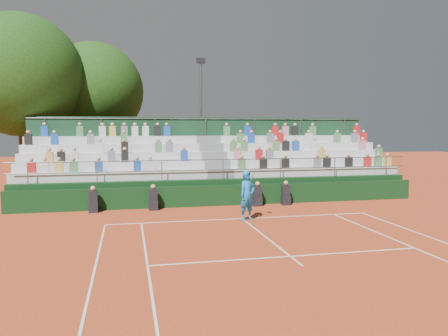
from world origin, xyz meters
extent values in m
plane|color=#BC441F|center=(0.00, 0.00, 0.00)|extent=(90.00, 90.00, 0.00)
cube|color=white|center=(0.00, 0.00, 0.01)|extent=(11.00, 0.06, 0.01)
cube|color=white|center=(0.00, -3.20, 0.01)|extent=(0.06, 6.40, 0.01)
cube|color=white|center=(0.00, -5.49, 0.01)|extent=(8.22, 0.06, 0.01)
cube|color=black|center=(0.00, 3.20, 0.50)|extent=(20.00, 0.15, 1.00)
cube|color=black|center=(-6.12, 2.75, 0.22)|extent=(0.40, 0.40, 0.44)
cube|color=black|center=(-6.12, 2.75, 0.70)|extent=(0.38, 0.25, 0.55)
sphere|color=tan|center=(-6.12, 2.75, 1.08)|extent=(0.22, 0.22, 0.22)
cube|color=black|center=(-3.48, 2.75, 0.22)|extent=(0.40, 0.40, 0.44)
cube|color=black|center=(-3.48, 2.75, 0.70)|extent=(0.38, 0.25, 0.55)
sphere|color=tan|center=(-3.48, 2.75, 1.08)|extent=(0.22, 0.22, 0.22)
cube|color=black|center=(1.49, 2.75, 0.22)|extent=(0.40, 0.40, 0.44)
cube|color=black|center=(1.49, 2.75, 0.70)|extent=(0.38, 0.25, 0.55)
sphere|color=tan|center=(1.49, 2.75, 1.08)|extent=(0.22, 0.22, 0.22)
cube|color=black|center=(2.93, 2.75, 0.22)|extent=(0.40, 0.40, 0.44)
cube|color=black|center=(2.93, 2.75, 0.70)|extent=(0.38, 0.25, 0.55)
sphere|color=tan|center=(2.93, 2.75, 1.08)|extent=(0.22, 0.22, 0.22)
cube|color=black|center=(0.00, 6.30, 0.60)|extent=(20.00, 5.20, 1.20)
cube|color=silver|center=(-5.35, 4.62, 1.41)|extent=(9.30, 0.85, 0.42)
cube|color=silver|center=(5.35, 4.62, 1.41)|extent=(9.30, 0.85, 0.42)
cube|color=slate|center=(0.00, 4.62, 1.41)|extent=(1.40, 0.85, 0.42)
cube|color=silver|center=(-5.35, 5.47, 1.83)|extent=(9.30, 0.85, 0.42)
cube|color=silver|center=(5.35, 5.47, 1.83)|extent=(9.30, 0.85, 0.42)
cube|color=slate|center=(0.00, 5.47, 1.83)|extent=(1.40, 0.85, 0.42)
cube|color=silver|center=(-5.35, 6.33, 2.25)|extent=(9.30, 0.85, 0.42)
cube|color=silver|center=(5.35, 6.33, 2.25)|extent=(9.30, 0.85, 0.42)
cube|color=slate|center=(0.00, 6.33, 2.25)|extent=(1.40, 0.85, 0.42)
cube|color=silver|center=(-5.35, 7.17, 2.67)|extent=(9.30, 0.85, 0.42)
cube|color=silver|center=(5.35, 7.17, 2.67)|extent=(9.30, 0.85, 0.42)
cube|color=slate|center=(0.00, 7.17, 2.67)|extent=(1.40, 0.85, 0.42)
cube|color=silver|center=(-5.35, 8.03, 3.09)|extent=(9.30, 0.85, 0.42)
cube|color=silver|center=(5.35, 8.03, 3.09)|extent=(9.30, 0.85, 0.42)
cube|color=slate|center=(0.00, 8.03, 3.09)|extent=(1.40, 0.85, 0.42)
cube|color=#173B23|center=(0.00, 8.55, 2.20)|extent=(20.00, 0.12, 4.40)
cylinder|color=gray|center=(0.00, 3.75, 2.20)|extent=(20.00, 0.05, 0.05)
cylinder|color=gray|center=(0.00, 8.45, 4.30)|extent=(20.00, 0.05, 0.05)
cube|color=red|center=(-8.97, 4.47, 1.90)|extent=(0.36, 0.24, 0.56)
cube|color=silver|center=(-8.38, 4.47, 1.90)|extent=(0.36, 0.24, 0.56)
cube|color=gold|center=(-7.76, 4.47, 1.90)|extent=(0.36, 0.24, 0.56)
cube|color=#4C8C4C|center=(-7.11, 4.47, 1.90)|extent=(0.36, 0.24, 0.56)
cube|color=#1E4CB2|center=(-5.95, 4.47, 1.90)|extent=(0.36, 0.24, 0.56)
cube|color=#1E4CB2|center=(-4.14, 4.47, 1.90)|extent=(0.36, 0.24, 0.56)
cube|color=silver|center=(-3.51, 4.47, 1.90)|extent=(0.36, 0.24, 0.56)
cube|color=gold|center=(-8.32, 5.32, 2.32)|extent=(0.36, 0.24, 0.56)
cube|color=black|center=(-7.77, 5.32, 2.32)|extent=(0.36, 0.24, 0.56)
cube|color=silver|center=(-7.15, 5.32, 2.32)|extent=(0.36, 0.24, 0.56)
cube|color=slate|center=(-5.38, 5.32, 2.32)|extent=(0.36, 0.24, 0.56)
cube|color=black|center=(-4.73, 5.32, 2.32)|extent=(0.36, 0.24, 0.56)
cube|color=#1E4CB2|center=(-1.72, 5.32, 2.32)|extent=(0.36, 0.24, 0.56)
cube|color=silver|center=(-5.98, 6.17, 2.74)|extent=(0.36, 0.24, 0.56)
cube|color=black|center=(-4.73, 6.17, 2.74)|extent=(0.36, 0.24, 0.56)
cube|color=#4C8C4C|center=(-2.99, 6.17, 2.74)|extent=(0.36, 0.24, 0.56)
cube|color=slate|center=(-2.40, 6.17, 2.74)|extent=(0.36, 0.24, 0.56)
cube|color=black|center=(-9.59, 7.02, 3.16)|extent=(0.36, 0.24, 0.56)
cube|color=#1E4CB2|center=(-8.31, 7.02, 3.16)|extent=(0.36, 0.24, 0.56)
cube|color=slate|center=(-6.50, 7.02, 3.16)|extent=(0.36, 0.24, 0.56)
cube|color=#4C8C4C|center=(-4.76, 7.02, 3.16)|extent=(0.36, 0.24, 0.56)
cube|color=#1E4CB2|center=(-8.94, 7.88, 3.58)|extent=(0.36, 0.24, 0.56)
cube|color=#4C8C4C|center=(-7.12, 7.88, 3.58)|extent=(0.36, 0.24, 0.56)
cube|color=silver|center=(-5.93, 7.88, 3.58)|extent=(0.36, 0.24, 0.56)
cube|color=gold|center=(-5.39, 7.88, 3.58)|extent=(0.36, 0.24, 0.56)
cube|color=slate|center=(-4.74, 7.88, 3.58)|extent=(0.36, 0.24, 0.56)
cube|color=silver|center=(-4.17, 7.88, 3.58)|extent=(0.36, 0.24, 0.56)
cube|color=silver|center=(-3.58, 7.88, 3.58)|extent=(0.36, 0.24, 0.56)
cube|color=black|center=(-2.90, 7.88, 3.58)|extent=(0.36, 0.24, 0.56)
cube|color=#1E4CB2|center=(-2.38, 7.88, 3.58)|extent=(0.36, 0.24, 0.56)
cube|color=#4C8C4C|center=(1.15, 4.47, 1.90)|extent=(0.36, 0.24, 0.56)
cube|color=black|center=(2.32, 4.47, 1.90)|extent=(0.36, 0.24, 0.56)
cube|color=black|center=(3.53, 4.47, 1.90)|extent=(0.36, 0.24, 0.56)
cube|color=slate|center=(5.35, 4.47, 1.90)|extent=(0.36, 0.24, 0.56)
cube|color=black|center=(5.90, 4.47, 1.90)|extent=(0.36, 0.24, 0.56)
cube|color=black|center=(7.19, 4.47, 1.90)|extent=(0.36, 0.24, 0.56)
cube|color=red|center=(8.32, 4.47, 1.90)|extent=(0.36, 0.24, 0.56)
cube|color=#4C8C4C|center=(8.97, 4.47, 1.90)|extent=(0.36, 0.24, 0.56)
cube|color=gold|center=(9.54, 4.47, 1.90)|extent=(0.36, 0.24, 0.56)
cube|color=pink|center=(1.18, 5.32, 2.32)|extent=(0.36, 0.24, 0.56)
cube|color=red|center=(2.34, 5.32, 2.32)|extent=(0.36, 0.24, 0.56)
cube|color=slate|center=(2.94, 5.32, 2.32)|extent=(0.36, 0.24, 0.56)
cube|color=gold|center=(5.98, 5.32, 2.32)|extent=(0.36, 0.24, 0.56)
cube|color=#4C8C4C|center=(9.52, 5.32, 2.32)|extent=(0.36, 0.24, 0.56)
cube|color=#4C8C4C|center=(1.13, 6.17, 2.74)|extent=(0.36, 0.24, 0.56)
cube|color=#4C8C4C|center=(1.74, 6.17, 2.74)|extent=(0.36, 0.24, 0.56)
cube|color=#4C8C4C|center=(3.60, 6.17, 2.74)|extent=(0.36, 0.24, 0.56)
cube|color=black|center=(4.18, 6.17, 2.74)|extent=(0.36, 0.24, 0.56)
cube|color=#1E4CB2|center=(4.78, 6.17, 2.74)|extent=(0.36, 0.24, 0.56)
cube|color=silver|center=(5.95, 6.17, 2.74)|extent=(0.36, 0.24, 0.56)
cube|color=pink|center=(8.97, 6.17, 2.74)|extent=(0.36, 0.24, 0.56)
cube|color=#4C8C4C|center=(1.75, 7.02, 3.16)|extent=(0.36, 0.24, 0.56)
cube|color=#1E4CB2|center=(2.40, 7.02, 3.16)|extent=(0.36, 0.24, 0.56)
cube|color=slate|center=(3.53, 7.02, 3.16)|extent=(0.36, 0.24, 0.56)
cube|color=red|center=(4.15, 7.02, 3.16)|extent=(0.36, 0.24, 0.56)
cube|color=silver|center=(5.92, 7.02, 3.16)|extent=(0.36, 0.24, 0.56)
cube|color=#4C8C4C|center=(7.76, 7.02, 3.16)|extent=(0.36, 0.24, 0.56)
cube|color=slate|center=(8.93, 7.02, 3.16)|extent=(0.36, 0.24, 0.56)
cube|color=red|center=(9.51, 7.02, 3.16)|extent=(0.36, 0.24, 0.56)
cube|color=#4C8C4C|center=(1.13, 7.88, 3.58)|extent=(0.36, 0.24, 0.56)
cube|color=#1E4CB2|center=(2.39, 7.88, 3.58)|extent=(0.36, 0.24, 0.56)
cube|color=red|center=(4.12, 7.88, 3.58)|extent=(0.36, 0.24, 0.56)
cube|color=pink|center=(4.77, 7.88, 3.58)|extent=(0.36, 0.24, 0.56)
cube|color=black|center=(5.38, 7.88, 3.58)|extent=(0.36, 0.24, 0.56)
cube|color=#4C8C4C|center=(6.55, 7.88, 3.58)|extent=(0.36, 0.24, 0.56)
cube|color=red|center=(9.52, 7.88, 3.58)|extent=(0.36, 0.24, 0.56)
imported|color=blue|center=(0.12, -0.34, 1.01)|extent=(0.87, 0.74, 2.03)
cylinder|color=gray|center=(0.37, -0.34, 1.85)|extent=(0.26, 0.03, 0.51)
cylinder|color=#E5D866|center=(0.52, -0.34, 2.15)|extent=(0.26, 0.28, 0.14)
cylinder|color=#352513|center=(-10.70, 11.02, 1.98)|extent=(0.50, 0.50, 3.97)
sphere|color=#183A0F|center=(-10.70, 11.02, 6.87)|extent=(7.25, 7.25, 7.25)
cylinder|color=#352513|center=(-6.70, 13.67, 1.81)|extent=(0.50, 0.50, 3.62)
sphere|color=#183A0F|center=(-6.70, 13.67, 6.23)|extent=(6.52, 6.52, 6.52)
cylinder|color=gray|center=(0.50, 13.21, 4.12)|extent=(0.16, 0.16, 8.25)
cube|color=black|center=(0.50, 13.21, 8.42)|extent=(0.60, 0.25, 0.35)
camera|label=1|loc=(-4.57, -17.21, 3.72)|focal=35.00mm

